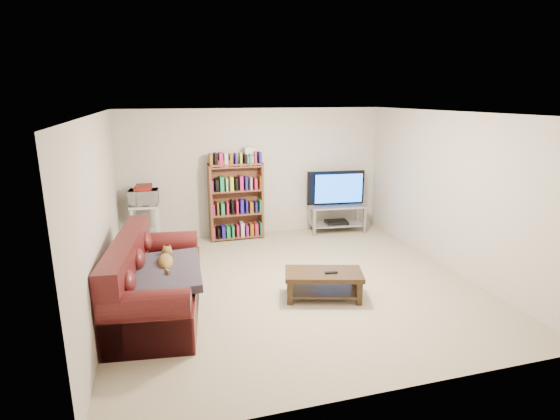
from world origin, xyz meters
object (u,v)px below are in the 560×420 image
object	(u,v)px
coffee_table	(323,280)
bookshelf	(236,200)
sofa	(151,285)
tv_stand	(337,214)

from	to	relation	value
coffee_table	bookshelf	size ratio (longest dim) A/B	0.78
coffee_table	bookshelf	xyz separation A→B (m)	(-0.65, 2.80, 0.48)
coffee_table	sofa	bearing A→B (deg)	-170.74
tv_stand	bookshelf	xyz separation A→B (m)	(-1.98, 0.10, 0.38)
coffee_table	tv_stand	world-z (taller)	tv_stand
sofa	coffee_table	size ratio (longest dim) A/B	2.08
sofa	bookshelf	bearing A→B (deg)	65.72
sofa	bookshelf	distance (m)	2.99
tv_stand	bookshelf	world-z (taller)	bookshelf
bookshelf	tv_stand	bearing A→B (deg)	-3.33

